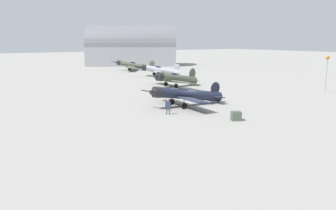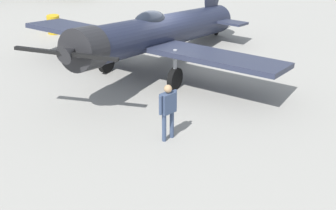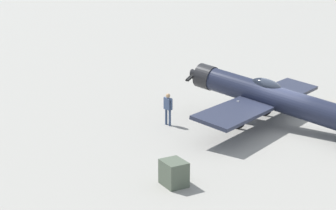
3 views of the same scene
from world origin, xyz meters
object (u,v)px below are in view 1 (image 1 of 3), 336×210
object	(u,v)px
fuel_drum	(170,94)
ground_crew_mechanic	(168,106)
airplane_outer_stand	(135,65)
airplane_mid_apron	(175,79)
equipment_crate	(236,116)
airplane_foreground	(186,95)
windsock_mast	(326,59)
airplane_far_line	(160,70)

from	to	relation	value
fuel_drum	ground_crew_mechanic	bearing A→B (deg)	-123.83
airplane_outer_stand	airplane_mid_apron	bearing A→B (deg)	109.36
equipment_crate	fuel_drum	world-z (taller)	equipment_crate
airplane_foreground	airplane_outer_stand	size ratio (longest dim) A/B	1.00
airplane_outer_stand	windsock_mast	size ratio (longest dim) A/B	1.87
airplane_foreground	fuel_drum	size ratio (longest dim) A/B	12.57
airplane_far_line	fuel_drum	bearing A→B (deg)	84.60
fuel_drum	equipment_crate	bearing A→B (deg)	-97.07
ground_crew_mechanic	airplane_outer_stand	bearing A→B (deg)	174.99
airplane_foreground	ground_crew_mechanic	world-z (taller)	airplane_foreground
windsock_mast	fuel_drum	bearing A→B (deg)	156.17
airplane_foreground	equipment_crate	bearing A→B (deg)	92.36
equipment_crate	airplane_outer_stand	bearing A→B (deg)	72.90
airplane_foreground	airplane_mid_apron	size ratio (longest dim) A/B	0.87
airplane_foreground	equipment_crate	distance (m)	9.27
fuel_drum	airplane_foreground	bearing A→B (deg)	-105.32
fuel_drum	windsock_mast	world-z (taller)	windsock_mast
airplane_outer_stand	windsock_mast	bearing A→B (deg)	131.77
fuel_drum	airplane_mid_apron	bearing A→B (deg)	51.79
airplane_foreground	ground_crew_mechanic	xyz separation A→B (m)	(-4.62, -2.94, -0.45)
airplane_mid_apron	airplane_outer_stand	distance (m)	34.77
airplane_far_line	airplane_mid_apron	bearing A→B (deg)	90.70
airplane_far_line	ground_crew_mechanic	xyz separation A→B (m)	(-20.23, -35.11, -0.39)
airplane_mid_apron	airplane_outer_stand	bearing A→B (deg)	-105.90
airplane_foreground	ground_crew_mechanic	bearing A→B (deg)	35.66
airplane_mid_apron	fuel_drum	world-z (taller)	airplane_mid_apron
airplane_foreground	airplane_outer_stand	distance (m)	52.23
windsock_mast	airplane_outer_stand	bearing A→B (deg)	97.38
airplane_outer_stand	fuel_drum	world-z (taller)	airplane_outer_stand
airplane_mid_apron	fuel_drum	distance (m)	11.28
airplane_foreground	fuel_drum	world-z (taller)	airplane_foreground
airplane_foreground	fuel_drum	xyz separation A→B (m)	(1.84, 6.70, -1.05)
airplane_mid_apron	airplane_outer_stand	size ratio (longest dim) A/B	1.15
airplane_outer_stand	equipment_crate	bearing A→B (deg)	107.30
airplane_far_line	ground_crew_mechanic	world-z (taller)	airplane_far_line
airplane_mid_apron	ground_crew_mechanic	bearing A→B (deg)	53.15
airplane_outer_stand	equipment_crate	size ratio (longest dim) A/B	8.78
airplane_foreground	airplane_far_line	size ratio (longest dim) A/B	1.05
airplane_outer_stand	fuel_drum	bearing A→B (deg)	103.76
airplane_outer_stand	equipment_crate	xyz separation A→B (m)	(-17.94, -58.32, -0.87)
windsock_mast	airplane_far_line	bearing A→B (deg)	104.20
equipment_crate	windsock_mast	bearing A→B (deg)	13.35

